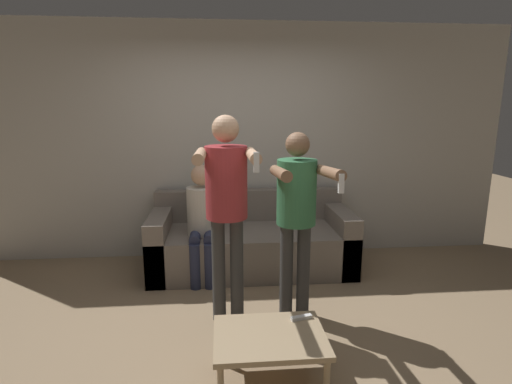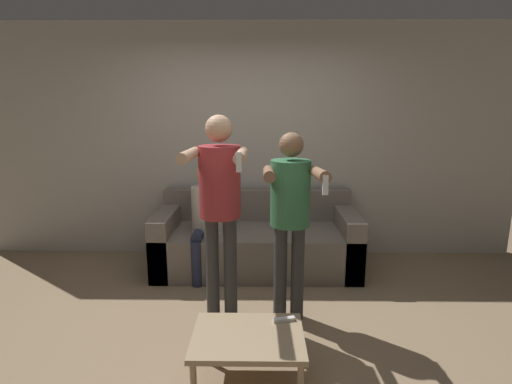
# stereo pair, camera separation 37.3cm
# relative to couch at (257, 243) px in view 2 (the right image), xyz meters

# --- Properties ---
(ground_plane) EXTENTS (14.00, 14.00, 0.00)m
(ground_plane) POSITION_rel_couch_xyz_m (-0.13, -1.37, -0.29)
(ground_plane) COLOR #937A5B
(wall_back) EXTENTS (6.40, 0.06, 2.70)m
(wall_back) POSITION_rel_couch_xyz_m (-0.13, 0.49, 1.06)
(wall_back) COLOR #B7B2A8
(wall_back) RESTS_ON ground_plane
(couch) EXTENTS (2.17, 0.92, 0.82)m
(couch) POSITION_rel_couch_xyz_m (0.00, 0.00, 0.00)
(couch) COLOR slate
(couch) RESTS_ON ground_plane
(person_standing_left) EXTENTS (0.45, 0.76, 1.71)m
(person_standing_left) POSITION_rel_couch_xyz_m (-0.28, -1.11, 0.80)
(person_standing_left) COLOR #383838
(person_standing_left) RESTS_ON ground_plane
(person_standing_right) EXTENTS (0.44, 0.77, 1.58)m
(person_standing_right) POSITION_rel_couch_xyz_m (0.28, -1.11, 0.70)
(person_standing_right) COLOR #383838
(person_standing_right) RESTS_ON ground_plane
(person_seated) EXTENTS (0.32, 0.53, 1.19)m
(person_seated) POSITION_rel_couch_xyz_m (-0.52, -0.22, 0.38)
(person_seated) COLOR #282D47
(person_seated) RESTS_ON ground_plane
(coffee_table) EXTENTS (0.71, 0.54, 0.35)m
(coffee_table) POSITION_rel_couch_xyz_m (-0.03, -1.91, 0.02)
(coffee_table) COLOR tan
(coffee_table) RESTS_ON ground_plane
(remote_on_table) EXTENTS (0.15, 0.07, 0.02)m
(remote_on_table) POSITION_rel_couch_xyz_m (0.21, -1.75, 0.08)
(remote_on_table) COLOR white
(remote_on_table) RESTS_ON coffee_table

